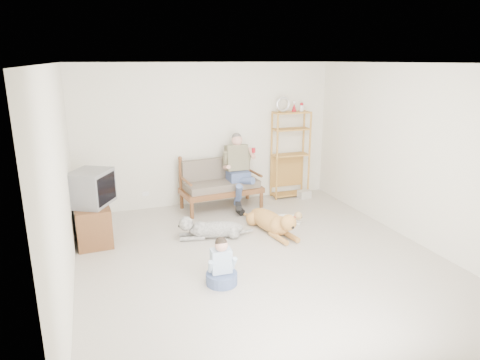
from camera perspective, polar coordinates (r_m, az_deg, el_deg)
name	(u,v)px	position (r m, az deg, el deg)	size (l,w,h in m)	color
floor	(261,260)	(6.19, 2.86, -10.56)	(5.50, 5.50, 0.00)	beige
ceiling	(264,63)	(5.55, 3.25, 15.30)	(5.50, 5.50, 0.00)	silver
wall_back	(208,135)	(8.27, -4.28, 6.02)	(5.00, 5.00, 0.00)	silver
wall_front	(402,252)	(3.48, 20.80, -8.90)	(5.00, 5.00, 0.00)	silver
wall_left	(61,185)	(5.32, -22.71, -0.67)	(5.50, 5.50, 0.00)	silver
wall_right	(414,154)	(7.05, 22.21, 3.18)	(5.50, 5.50, 0.00)	silver
loveseat	(220,183)	(8.15, -2.64, -0.35)	(1.56, 0.84, 0.95)	brown
man	(239,176)	(7.98, -0.11, 0.57)	(0.54, 0.77, 1.25)	#536298
etagere	(290,154)	(8.76, 6.72, 3.50)	(0.78, 0.34, 2.05)	gold
book_stack	(304,194)	(8.88, 8.56, -1.88)	(0.24, 0.18, 0.15)	beige
tv_stand	(92,223)	(7.05, -19.08, -5.42)	(0.55, 0.93, 0.60)	brown
crt_tv	(91,188)	(6.87, -19.22, -1.01)	(0.76, 0.81, 0.53)	slate
wall_outlet	(146,194)	(8.27, -12.49, -1.80)	(0.12, 0.02, 0.08)	white
golden_retriever	(273,222)	(7.05, 4.37, -5.59)	(0.52, 1.45, 0.45)	#BE7F42
shaggy_dog	(209,229)	(6.86, -4.10, -6.49)	(1.26, 0.44, 0.37)	silver
terrier	(290,218)	(7.49, 6.62, -5.06)	(0.50, 0.42, 0.22)	white
child	(221,267)	(5.49, -2.49, -11.52)	(0.40, 0.40, 0.63)	#536298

